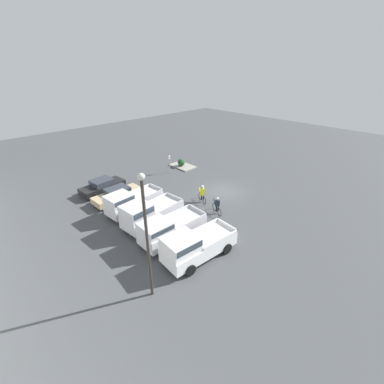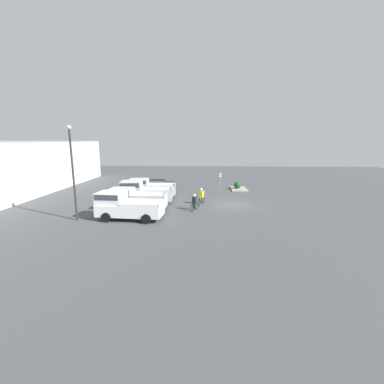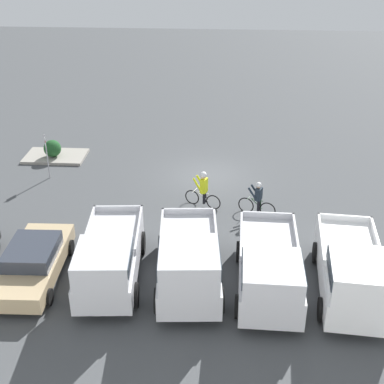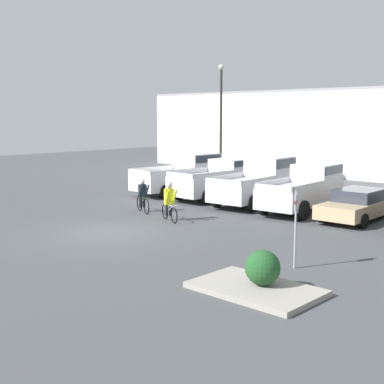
{
  "view_description": "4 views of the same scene",
  "coord_description": "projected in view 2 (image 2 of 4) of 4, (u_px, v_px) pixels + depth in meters",
  "views": [
    {
      "loc": [
        -15.01,
        19.23,
        12.08
      ],
      "look_at": [
        0.51,
        4.17,
        1.2
      ],
      "focal_mm": 24.0,
      "sensor_mm": 36.0,
      "label": 1
    },
    {
      "loc": [
        -25.64,
        3.02,
        6.47
      ],
      "look_at": [
        0.51,
        4.17,
        1.2
      ],
      "focal_mm": 24.0,
      "sensor_mm": 36.0,
      "label": 2
    },
    {
      "loc": [
        -0.84,
        24.51,
        11.72
      ],
      "look_at": [
        0.51,
        4.17,
        1.2
      ],
      "focal_mm": 50.0,
      "sensor_mm": 36.0,
      "label": 3
    },
    {
      "loc": [
        16.3,
        -12.59,
        4.53
      ],
      "look_at": [
        0.51,
        4.17,
        1.2
      ],
      "focal_mm": 50.0,
      "sensor_mm": 36.0,
      "label": 4
    }
  ],
  "objects": [
    {
      "name": "cyclist_1",
      "position": [
        194.0,
        202.0,
        23.98
      ],
      "size": [
        1.63,
        0.73,
        1.61
      ],
      "color": "black",
      "rests_on": "ground_plane"
    },
    {
      "name": "pickup_truck_0",
      "position": [
        124.0,
        205.0,
        21.31
      ],
      "size": [
        2.6,
        5.53,
        2.28
      ],
      "color": "white",
      "rests_on": "ground_plane"
    },
    {
      "name": "fire_lane_sign",
      "position": [
        220.0,
        180.0,
        33.78
      ],
      "size": [
        0.12,
        0.29,
        2.32
      ],
      "color": "#9E9EA3",
      "rests_on": "ground_plane"
    },
    {
      "name": "sedan_0",
      "position": [
        156.0,
        187.0,
        32.3
      ],
      "size": [
        2.14,
        4.82,
        1.36
      ],
      "color": "tan",
      "rests_on": "ground_plane"
    },
    {
      "name": "cyclist_0",
      "position": [
        201.0,
        196.0,
        26.29
      ],
      "size": [
        1.65,
        0.74,
        1.75
      ],
      "color": "black",
      "rests_on": "ground_plane"
    },
    {
      "name": "pickup_truck_3",
      "position": [
        149.0,
        188.0,
        29.45
      ],
      "size": [
        2.48,
        5.37,
        2.17
      ],
      "color": "silver",
      "rests_on": "ground_plane"
    },
    {
      "name": "sedan_1",
      "position": [
        158.0,
        183.0,
        35.05
      ],
      "size": [
        2.37,
        4.69,
        1.42
      ],
      "color": "black",
      "rests_on": "ground_plane"
    },
    {
      "name": "ground_plane",
      "position": [
        232.0,
        205.0,
        26.26
      ],
      "size": [
        80.0,
        80.0,
        0.0
      ],
      "primitive_type": "plane",
      "color": "#424447"
    },
    {
      "name": "pickup_truck_2",
      "position": [
        142.0,
        192.0,
        26.69
      ],
      "size": [
        2.61,
        5.4,
        2.36
      ],
      "color": "silver",
      "rests_on": "ground_plane"
    },
    {
      "name": "pickup_truck_1",
      "position": [
        134.0,
        199.0,
        24.02
      ],
      "size": [
        2.36,
        5.27,
        2.1
      ],
      "color": "silver",
      "rests_on": "ground_plane"
    },
    {
      "name": "curb_island",
      "position": [
        239.0,
        189.0,
        34.38
      ],
      "size": [
        3.25,
        2.07,
        0.15
      ],
      "primitive_type": "cube",
      "color": "gray",
      "rests_on": "ground_plane"
    },
    {
      "name": "lamppost",
      "position": [
        72.0,
        167.0,
        20.39
      ],
      "size": [
        0.36,
        0.36,
        7.64
      ],
      "color": "#2D2823",
      "rests_on": "ground_plane"
    },
    {
      "name": "shrub",
      "position": [
        237.0,
        185.0,
        34.34
      ],
      "size": [
        0.93,
        0.93,
        0.93
      ],
      "color": "#1E4C23",
      "rests_on": "curb_island"
    }
  ]
}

